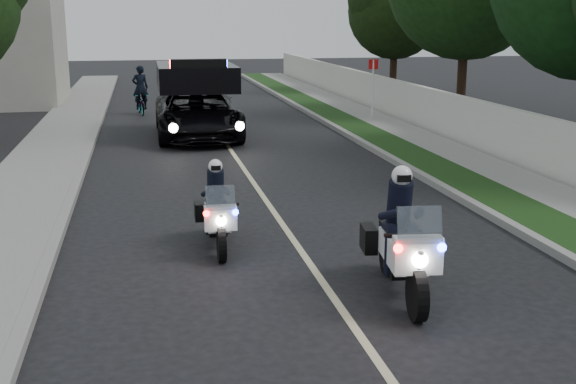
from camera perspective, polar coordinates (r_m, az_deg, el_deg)
The scene contains 16 objects.
ground at distance 9.67m, azimuth 4.67°, elevation -9.83°, with size 120.00×120.00×0.00m, color black.
curb_right at distance 20.02m, azimuth 8.09°, elevation 2.66°, with size 0.20×60.00×0.15m, color gray.
grass_verge at distance 20.26m, azimuth 9.96°, elevation 2.73°, with size 1.20×60.00×0.16m, color #193814.
sidewalk_right at distance 20.76m, azimuth 13.31°, elevation 2.83°, with size 1.40×60.00×0.16m, color gray.
property_wall at distance 21.09m, azimuth 15.89°, elevation 4.69°, with size 0.22×60.00×1.50m, color beige.
curb_left at distance 18.96m, azimuth -16.00°, elevation 1.65°, with size 0.20×60.00×0.15m, color gray.
sidewalk_left at distance 19.08m, azimuth -19.29°, elevation 1.49°, with size 2.00×60.00×0.16m, color gray.
lane_marking at distance 19.07m, azimuth -3.62°, elevation 2.01°, with size 0.12×50.00×0.01m, color #BFB78C.
police_moto_left at distance 12.48m, azimuth -5.56°, elevation -4.36°, with size 0.63×1.79×1.52m, color silver, non-canonical shape.
police_moto_right at distance 10.53m, azimuth 8.84°, elevation -7.95°, with size 0.76×2.17×1.85m, color white, non-canonical shape.
police_suv at distance 23.97m, azimuth -7.11°, elevation 4.32°, with size 2.65×5.72×2.78m, color black.
bicycle at distance 30.11m, azimuth -11.50°, elevation 6.05°, with size 0.54×1.56×0.81m, color black.
cyclist at distance 30.11m, azimuth -11.50°, elevation 6.05°, with size 0.63×0.42×1.76m, color black.
sign_post at distance 27.66m, azimuth 6.64°, elevation 5.58°, with size 0.38×0.38×2.40m, color #AD1A0C, non-canonical shape.
tree_right_d at distance 29.62m, azimuth 13.41°, elevation 5.83°, with size 6.12×6.12×10.20m, color #1A3E14, non-canonical shape.
tree_right_e at distance 38.27m, azimuth 8.26°, elevation 7.75°, with size 4.80×4.80×8.00m, color black, non-canonical shape.
Camera 1 is at (-2.51, -8.51, 3.85)m, focal length 44.98 mm.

